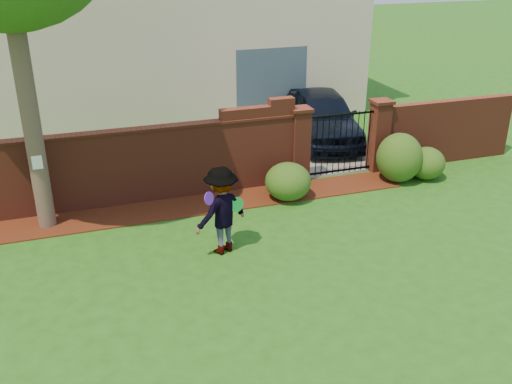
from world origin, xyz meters
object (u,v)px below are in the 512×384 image
object	(u,v)px
car	(325,118)
man	(222,211)
frisbee_purple	(209,198)
frisbee_green	(237,205)

from	to	relation	value
car	man	distance (m)	7.04
car	man	world-z (taller)	man
frisbee_purple	frisbee_green	bearing A→B (deg)	25.38
car	frisbee_purple	world-z (taller)	car
frisbee_green	frisbee_purple	bearing A→B (deg)	-154.62
car	frisbee_purple	distance (m)	7.50
frisbee_purple	frisbee_green	xyz separation A→B (m)	(0.60, 0.29, -0.34)
frisbee_purple	frisbee_green	world-z (taller)	frisbee_purple
frisbee_green	car	bearing A→B (deg)	50.99
frisbee_purple	frisbee_green	size ratio (longest dim) A/B	0.84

